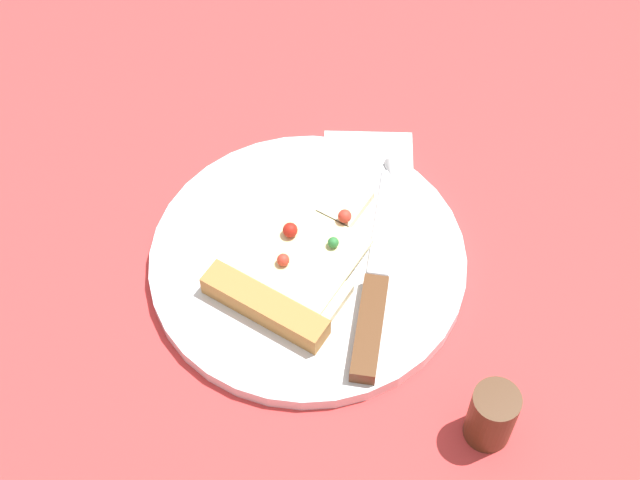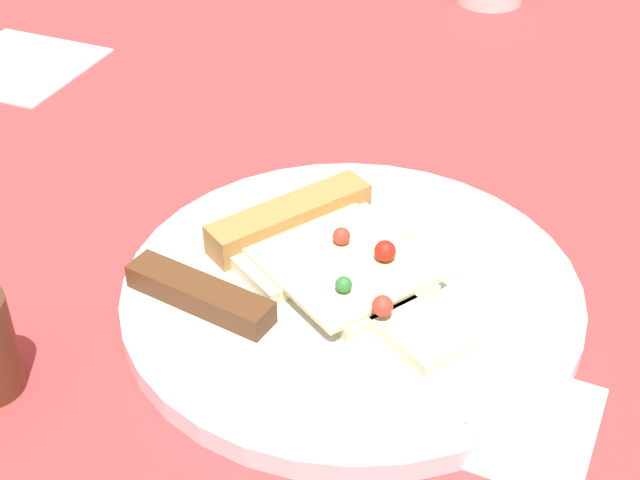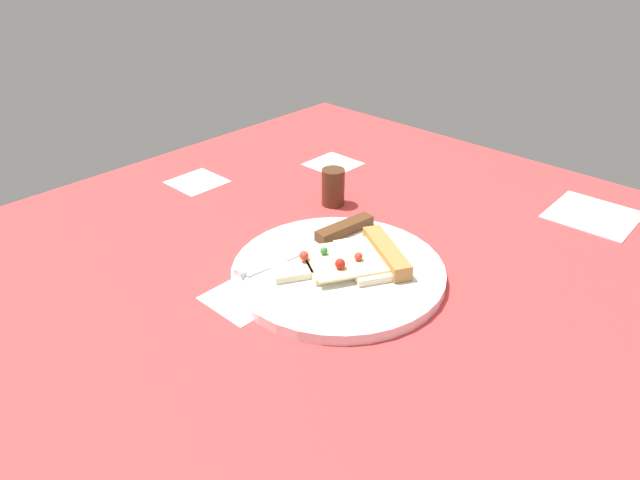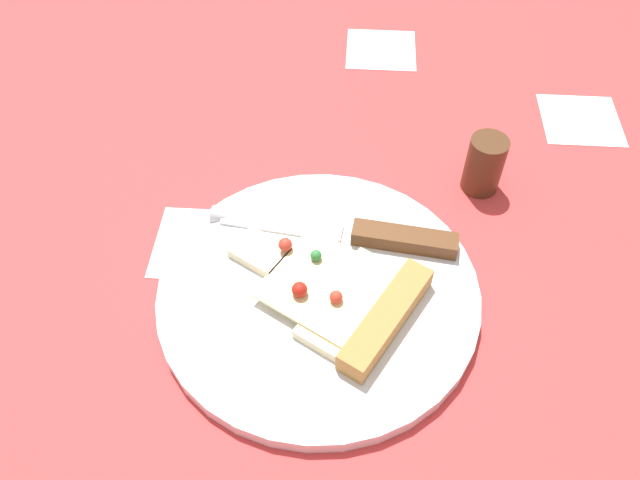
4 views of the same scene
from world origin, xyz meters
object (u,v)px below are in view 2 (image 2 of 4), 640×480
at_px(napkin, 18,65).
at_px(pizza_slice, 329,254).
at_px(knife, 261,323).
at_px(plate, 352,293).

bearing_deg(napkin, pizza_slice, 156.45).
distance_m(knife, napkin, 0.46).
relative_size(pizza_slice, napkin, 1.46).
bearing_deg(napkin, plate, 156.07).
bearing_deg(plate, pizza_slice, -30.52).
xyz_separation_m(plate, napkin, (0.42, -0.19, -0.01)).
bearing_deg(pizza_slice, plate, 89.72).
relative_size(pizza_slice, knife, 0.79).
relative_size(plate, knife, 1.21).
bearing_deg(knife, plate, 159.73).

